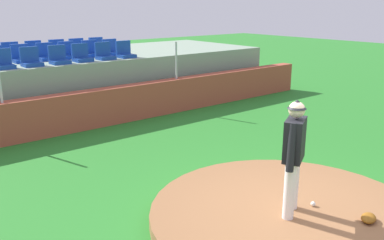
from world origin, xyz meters
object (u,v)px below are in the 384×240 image
stadium_chair_3 (82,56)px  stadium_chair_9 (68,53)px  baseball (313,204)px  stadium_chair_2 (59,58)px  stadium_chair_1 (31,60)px  stadium_chair_8 (46,55)px  stadium_chair_4 (104,54)px  stadium_chair_14 (35,52)px  fielding_glove (369,218)px  stadium_chair_16 (78,49)px  pitcher (294,149)px  stadium_chair_13 (12,54)px  stadium_chair_17 (97,48)px  stadium_chair_15 (58,51)px  stadium_chair_7 (21,57)px  stadium_chair_11 (111,50)px  stadium_chair_0 (3,62)px  stadium_chair_5 (125,52)px  stadium_chair_10 (91,52)px

stadium_chair_3 → stadium_chair_9: bearing=-87.5°
baseball → stadium_chair_2: bearing=95.2°
stadium_chair_1 → stadium_chair_8: 1.16m
stadium_chair_4 → stadium_chair_14: (-1.43, 1.76, 0.00)m
fielding_glove → stadium_chair_16: 10.51m
pitcher → stadium_chair_13: 9.60m
baseball → stadium_chair_17: bearing=82.0°
stadium_chair_1 → stadium_chair_9: (1.39, 0.91, 0.00)m
stadium_chair_3 → stadium_chair_15: size_ratio=1.00×
pitcher → baseball: bearing=-40.5°
baseball → stadium_chair_17: stadium_chair_17 is taller
stadium_chair_2 → stadium_chair_8: size_ratio=1.00×
stadium_chair_1 → stadium_chair_14: size_ratio=1.00×
stadium_chair_7 → stadium_chair_11: 2.78m
baseball → stadium_chair_2: size_ratio=0.15×
stadium_chair_13 → stadium_chair_17: bearing=179.8°
stadium_chair_0 → stadium_chair_16: size_ratio=1.00×
stadium_chair_5 → stadium_chair_13: size_ratio=1.00×
stadium_chair_3 → stadium_chair_8: same height
stadium_chair_5 → stadium_chair_10: same height
stadium_chair_2 → stadium_chair_5: same height
stadium_chair_0 → stadium_chair_2: bearing=179.2°
baseball → stadium_chair_9: 8.88m
stadium_chair_10 → stadium_chair_16: (-0.01, 0.90, 0.00)m
stadium_chair_4 → stadium_chair_13: (-2.12, 1.75, 0.00)m
stadium_chair_9 → stadium_chair_2: bearing=55.0°
baseball → stadium_chair_7: size_ratio=0.15×
stadium_chair_11 → pitcher: bearing=78.2°
stadium_chair_7 → stadium_chair_17: bearing=-162.4°
stadium_chair_17 → stadium_chair_13: bearing=-0.2°
stadium_chair_2 → stadium_chair_11: size_ratio=1.00×
pitcher → stadium_chair_3: size_ratio=3.43×
stadium_chair_16 → stadium_chair_11: bearing=128.6°
stadium_chair_7 → stadium_chair_14: size_ratio=1.00×
pitcher → stadium_chair_15: bearing=59.0°
baseball → stadium_chair_9: stadium_chair_9 is taller
stadium_chair_2 → stadium_chair_4: bearing=-177.9°
pitcher → stadium_chair_5: (1.83, 7.78, 0.55)m
fielding_glove → stadium_chair_7: 9.77m
stadium_chair_4 → stadium_chair_15: size_ratio=1.00×
baseball → fielding_glove: (0.21, -0.77, 0.02)m
stadium_chair_10 → stadium_chair_11: (0.70, 0.00, 0.00)m
stadium_chair_1 → stadium_chair_10: 2.29m
stadium_chair_2 → stadium_chair_17: size_ratio=1.00×
stadium_chair_1 → stadium_chair_10: (2.12, 0.87, 0.00)m
stadium_chair_3 → stadium_chair_16: 1.87m
pitcher → stadium_chair_16: size_ratio=3.43×
stadium_chair_3 → stadium_chair_5: size_ratio=1.00×
stadium_chair_17 → pitcher: bearing=79.4°
stadium_chair_17 → stadium_chair_0: bearing=26.9°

